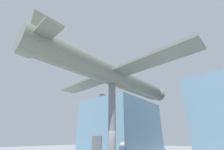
# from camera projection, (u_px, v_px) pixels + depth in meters

# --- Properties ---
(glass_pavilion_left) EXTENTS (9.40, 12.53, 8.62)m
(glass_pavilion_left) POSITION_uv_depth(u_px,v_px,m) (122.00, 126.00, 26.42)
(glass_pavilion_left) COLOR #60849E
(glass_pavilion_left) RESTS_ON ground_plane
(support_pylon_central) EXTENTS (0.60, 0.60, 6.24)m
(support_pylon_central) POSITION_uv_depth(u_px,v_px,m) (112.00, 122.00, 11.68)
(support_pylon_central) COLOR slate
(support_pylon_central) RESTS_ON ground_plane
(suspended_airplane) EXTENTS (14.58, 16.69, 3.13)m
(suspended_airplane) POSITION_uv_depth(u_px,v_px,m) (114.00, 76.00, 13.47)
(suspended_airplane) COLOR slate
(suspended_airplane) RESTS_ON support_pylon_central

